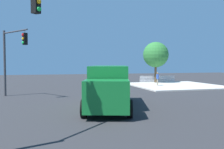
# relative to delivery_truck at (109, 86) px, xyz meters

# --- Properties ---
(ground_plane) EXTENTS (100.00, 100.00, 0.00)m
(ground_plane) POSITION_rel_delivery_truck_xyz_m (0.03, -0.14, -1.45)
(ground_plane) COLOR #2B2B2D
(sidewalk_corner_near) EXTENTS (10.74, 10.74, 0.14)m
(sidewalk_corner_near) POSITION_rel_delivery_truck_xyz_m (-12.22, -12.39, -1.38)
(sidewalk_corner_near) COLOR beige
(sidewalk_corner_near) RESTS_ON ground
(delivery_truck) EXTENTS (4.74, 8.07, 2.76)m
(delivery_truck) POSITION_rel_delivery_truck_xyz_m (0.00, 0.00, 0.00)
(delivery_truck) COLOR #146B2D
(delivery_truck) RESTS_ON ground
(traffic_light_primary) EXTENTS (2.30, 3.37, 5.86)m
(traffic_light_primary) POSITION_rel_delivery_truck_xyz_m (6.87, -6.98, 2.40)
(traffic_light_primary) COLOR #38383D
(traffic_light_primary) RESTS_ON ground
(pedestrian_near_corner) EXTENTS (0.27, 0.52, 1.67)m
(pedestrian_near_corner) POSITION_rel_delivery_truck_xyz_m (-9.56, -12.16, -0.36)
(pedestrian_near_corner) COLOR gray
(pedestrian_near_corner) RESTS_ON sidewalk_corner_near
(picket_fence_run) EXTENTS (5.68, 0.05, 0.95)m
(picket_fence_run) POSITION_rel_delivery_truck_xyz_m (-12.22, -17.51, -0.83)
(picket_fence_run) COLOR silver
(picket_fence_run) RESTS_ON sidewalk_corner_near
(shade_tree_near) EXTENTS (3.68, 3.68, 5.90)m
(shade_tree_near) POSITION_rel_delivery_truck_xyz_m (-11.51, -16.74, 2.74)
(shade_tree_near) COLOR brown
(shade_tree_near) RESTS_ON sidewalk_corner_near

